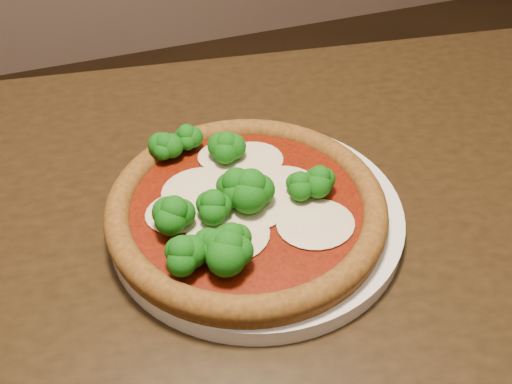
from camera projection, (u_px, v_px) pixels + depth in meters
name	position (u px, v px, depth m)	size (l,w,h in m)	color
dining_table	(215.00, 321.00, 0.62)	(1.19, 0.88, 0.75)	black
plate	(256.00, 215.00, 0.57)	(0.29, 0.29, 0.02)	silver
pizza	(242.00, 204.00, 0.54)	(0.27, 0.27, 0.06)	brown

